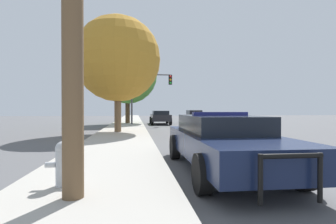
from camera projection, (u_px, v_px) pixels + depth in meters
name	position (u px, v px, depth m)	size (l,w,h in m)	color
ground_plane	(314.00, 169.00, 6.46)	(110.00, 110.00, 0.00)	#565659
sidewalk_left	(102.00, 173.00, 5.82)	(3.00, 110.00, 0.13)	#ADA89E
police_car	(223.00, 140.00, 6.34)	(2.15, 5.45, 1.42)	#141E3D
fire_hydrant	(63.00, 162.00, 4.62)	(0.59, 0.26, 0.79)	#B7BCC1
traffic_light	(149.00, 88.00, 23.93)	(3.77, 0.35, 4.69)	#424247
car_background_oncoming	(194.00, 116.00, 29.27)	(1.89, 4.04, 1.38)	maroon
car_background_midblock	(160.00, 117.00, 26.02)	(2.01, 4.66, 1.34)	black
tree_sidewalk_near	(118.00, 59.00, 15.76)	(5.15, 5.15, 6.97)	brown
tree_sidewalk_mid	(128.00, 74.00, 25.89)	(5.86, 5.86, 7.77)	#4C3823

